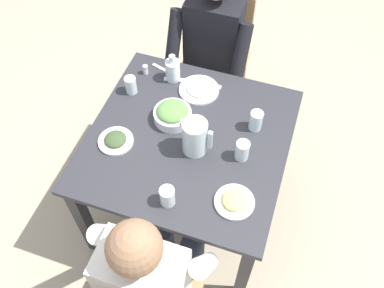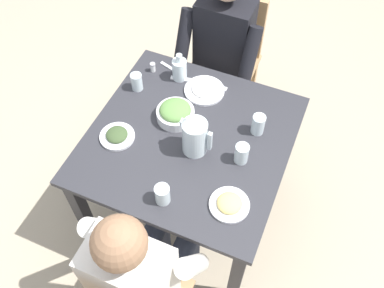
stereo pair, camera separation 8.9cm
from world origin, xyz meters
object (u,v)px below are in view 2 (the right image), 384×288
object	(u,v)px
diner_far	(218,57)
oil_carafe	(180,70)
chair_far	(228,54)
water_glass_center	(258,124)
dining_table	(189,149)
water_glass_near_left	(242,154)
plate_dolmas	(117,135)
water_glass_far_right	(162,194)
salad_bowl	(175,113)
salt_shaker	(153,67)
plate_fries	(229,204)
diner_near	(145,265)
water_pitcher	(195,137)
plate_yoghurt	(204,90)
water_glass_far_left	(137,82)

from	to	relation	value
diner_far	oil_carafe	world-z (taller)	diner_far
chair_far	water_glass_center	size ratio (longest dim) A/B	8.09
dining_table	water_glass_near_left	distance (m)	0.32
plate_dolmas	water_glass_far_right	world-z (taller)	water_glass_far_right
salad_bowl	salt_shaker	bearing A→B (deg)	134.45
plate_fries	chair_far	bearing A→B (deg)	109.85
water_glass_far_right	salt_shaker	world-z (taller)	water_glass_far_right
salt_shaker	chair_far	bearing A→B (deg)	61.47
diner_near	water_glass_near_left	size ratio (longest dim) A/B	11.11
water_pitcher	salt_shaker	size ratio (longest dim) A/B	3.52
dining_table	salad_bowl	world-z (taller)	salad_bowl
plate_fries	plate_yoghurt	bearing A→B (deg)	121.23
dining_table	water_glass_far_left	world-z (taller)	water_glass_far_left
chair_far	water_glass_far_left	distance (m)	0.76
plate_dolmas	salt_shaker	bearing A→B (deg)	94.98
dining_table	water_glass_near_left	size ratio (longest dim) A/B	9.19
water_pitcher	plate_dolmas	distance (m)	0.40
plate_yoghurt	water_glass_far_right	world-z (taller)	water_glass_far_right
plate_dolmas	water_glass_center	size ratio (longest dim) A/B	1.58
water_glass_far_right	plate_fries	bearing A→B (deg)	17.54
salad_bowl	plate_fries	size ratio (longest dim) A/B	1.07
water_glass_far_right	oil_carafe	size ratio (longest dim) A/B	0.60
dining_table	chair_far	xyz separation A→B (m)	(-0.10, 0.85, -0.10)
plate_dolmas	water_glass_center	world-z (taller)	water_glass_center
water_glass_near_left	water_glass_far_left	xyz separation A→B (m)	(-0.67, 0.22, -0.00)
plate_yoghurt	oil_carafe	bearing A→B (deg)	165.19
water_glass_far_left	salt_shaker	distance (m)	0.16
water_glass_far_left	water_glass_near_left	bearing A→B (deg)	-18.48
diner_near	water_glass_near_left	world-z (taller)	diner_near
chair_far	plate_fries	world-z (taller)	chair_far
water_pitcher	water_glass_near_left	size ratio (longest dim) A/B	1.78
water_glass_center	salt_shaker	bearing A→B (deg)	164.78
salad_bowl	water_glass_far_right	bearing A→B (deg)	-72.42
plate_yoghurt	salt_shaker	bearing A→B (deg)	174.14
salad_bowl	water_glass_far_left	size ratio (longest dim) A/B	1.96
diner_far	water_pitcher	bearing A→B (deg)	-78.05
chair_far	water_glass_near_left	xyz separation A→B (m)	(0.37, -0.88, 0.25)
dining_table	water_glass_center	bearing A→B (deg)	29.51
salad_bowl	water_glass_near_left	size ratio (longest dim) A/B	1.82
dining_table	water_pitcher	world-z (taller)	water_pitcher
diner_far	plate_dolmas	xyz separation A→B (m)	(-0.23, -0.79, 0.07)
water_pitcher	plate_yoghurt	distance (m)	0.39
chair_far	water_glass_far_right	world-z (taller)	chair_far
water_pitcher	water_glass_far_right	bearing A→B (deg)	-94.13
water_pitcher	plate_fries	bearing A→B (deg)	-40.70
oil_carafe	water_glass_near_left	bearing A→B (deg)	-38.26
dining_table	diner_far	xyz separation A→B (m)	(-0.10, 0.65, 0.05)
chair_far	water_glass_far_right	bearing A→B (deg)	-84.09
plate_dolmas	plate_yoghurt	bearing A→B (deg)	58.39
plate_yoghurt	water_glass_far_left	xyz separation A→B (m)	(-0.34, -0.12, 0.04)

